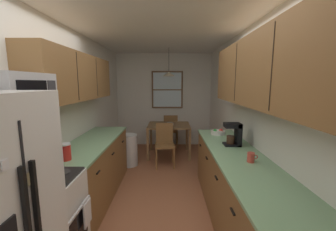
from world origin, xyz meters
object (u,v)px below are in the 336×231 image
(microwave_over_range, at_px, (15,94))
(storage_canister, at_px, (65,152))
(dining_chair_far, at_px, (171,129))
(fruit_bowl, at_px, (218,132))
(dining_table, at_px, (169,129))
(coffee_maker, at_px, (234,134))
(table_serving_bowl, at_px, (170,124))
(mug_by_coffeemaker, at_px, (251,157))
(dining_chair_near, at_px, (165,142))
(trash_bin, at_px, (129,150))
(stove_range, at_px, (42,226))

(microwave_over_range, relative_size, storage_canister, 3.18)
(dining_chair_far, xyz_separation_m, fruit_bowl, (0.79, -2.16, 0.44))
(dining_table, xyz_separation_m, coffee_maker, (0.91, -2.16, 0.42))
(storage_canister, distance_m, table_serving_bowl, 2.94)
(dining_chair_far, xyz_separation_m, table_serving_bowl, (-0.01, -0.70, 0.29))
(coffee_maker, distance_m, mug_by_coffeemaker, 0.64)
(storage_canister, height_order, mug_by_coffeemaker, storage_canister)
(microwave_over_range, relative_size, coffee_maker, 1.94)
(dining_chair_near, distance_m, trash_bin, 0.77)
(dining_table, xyz_separation_m, table_serving_bowl, (0.03, -0.06, 0.14))
(dining_table, distance_m, dining_chair_far, 0.65)
(dining_chair_near, xyz_separation_m, fruit_bowl, (0.92, -0.89, 0.44))
(dining_chair_far, bearing_deg, microwave_over_range, -108.36)
(trash_bin, height_order, fruit_bowl, fruit_bowl)
(stove_range, bearing_deg, fruit_bowl, 41.41)
(mug_by_coffeemaker, relative_size, fruit_bowl, 0.49)
(dining_chair_far, height_order, trash_bin, dining_chair_far)
(trash_bin, relative_size, storage_canister, 3.52)
(stove_range, distance_m, mug_by_coffeemaker, 2.16)
(trash_bin, bearing_deg, stove_range, -96.45)
(microwave_over_range, height_order, coffee_maker, microwave_over_range)
(dining_table, height_order, storage_canister, storage_canister)
(dining_table, distance_m, mug_by_coffeemaker, 2.95)
(dining_chair_far, bearing_deg, coffee_maker, -72.69)
(dining_table, xyz_separation_m, storage_canister, (-1.14, -2.74, 0.35))
(coffee_maker, bearing_deg, trash_bin, 139.54)
(trash_bin, relative_size, coffee_maker, 2.15)
(dining_chair_far, xyz_separation_m, coffee_maker, (0.87, -2.79, 0.56))
(fruit_bowl, height_order, table_serving_bowl, fruit_bowl)
(trash_bin, distance_m, storage_canister, 2.21)
(microwave_over_range, bearing_deg, mug_by_coffeemaker, 12.44)
(dining_table, relative_size, coffee_maker, 3.19)
(table_serving_bowl, bearing_deg, microwave_over_range, -111.77)
(fruit_bowl, bearing_deg, storage_canister, -148.33)
(dining_chair_far, bearing_deg, fruit_bowl, -69.94)
(dining_chair_near, distance_m, fruit_bowl, 1.35)
(microwave_over_range, xyz_separation_m, dining_chair_far, (1.29, 3.90, -1.17))
(coffee_maker, distance_m, table_serving_bowl, 2.29)
(dining_chair_near, bearing_deg, microwave_over_range, -113.91)
(mug_by_coffeemaker, bearing_deg, fruit_bowl, 93.47)
(fruit_bowl, distance_m, table_serving_bowl, 1.68)
(fruit_bowl, bearing_deg, microwave_over_range, -140.18)
(storage_canister, bearing_deg, table_serving_bowl, 66.42)
(microwave_over_range, distance_m, trash_bin, 2.95)
(storage_canister, distance_m, coffee_maker, 2.14)
(microwave_over_range, height_order, mug_by_coffeemaker, microwave_over_range)
(table_serving_bowl, bearing_deg, storage_canister, -113.58)
(storage_canister, bearing_deg, fruit_bowl, 31.67)
(fruit_bowl, bearing_deg, coffee_maker, -82.67)
(dining_chair_far, bearing_deg, dining_table, -93.92)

